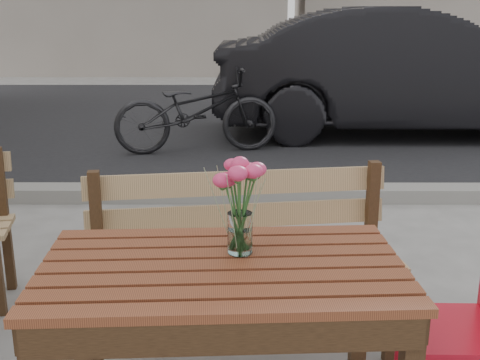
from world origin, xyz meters
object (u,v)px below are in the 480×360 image
at_px(main_vase, 240,194).
at_px(main_table, 222,297).
at_px(red_chair, 474,318).
at_px(parked_car, 406,72).
at_px(bicycle, 196,110).

bearing_deg(main_vase, main_table, -121.51).
bearing_deg(main_vase, red_chair, 5.36).
height_order(red_chair, main_vase, main_vase).
xyz_separation_m(main_vase, parked_car, (2.11, 5.79, -0.17)).
relative_size(parked_car, bicycle, 2.66).
bearing_deg(main_table, bicycle, 92.33).
relative_size(main_vase, parked_car, 0.07).
xyz_separation_m(main_table, bicycle, (-0.45, 4.83, -0.15)).
bearing_deg(red_chair, main_vase, -83.56).
bearing_deg(main_table, main_vase, 55.55).
relative_size(main_vase, bicycle, 0.19).
distance_m(parked_car, bicycle, 2.84).
bearing_deg(bicycle, red_chair, -173.25).
bearing_deg(bicycle, main_vase, 176.10).
distance_m(main_vase, bicycle, 4.79).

